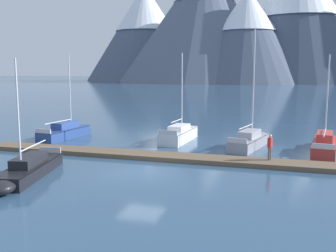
% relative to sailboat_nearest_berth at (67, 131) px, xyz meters
% --- Properties ---
extents(ground_plane, '(700.00, 700.00, 0.00)m').
position_rel_sailboat_nearest_berth_xyz_m(ground_plane, '(10.64, -9.92, -0.59)').
color(ground_plane, '#2D4C6B').
extents(mountain_west_summit, '(69.24, 69.24, 55.46)m').
position_rel_sailboat_nearest_berth_xyz_m(mountain_west_summit, '(-57.68, 192.24, 28.69)').
color(mountain_west_summit, '#4C566B').
rests_on(mountain_west_summit, ground).
extents(mountain_central_massif, '(89.84, 89.84, 62.77)m').
position_rel_sailboat_nearest_berth_xyz_m(mountain_central_massif, '(-19.20, 175.53, 31.66)').
color(mountain_central_massif, slate).
rests_on(mountain_central_massif, ground).
extents(mountain_shoulder_ridge, '(59.28, 59.28, 44.02)m').
position_rel_sailboat_nearest_berth_xyz_m(mountain_shoulder_ridge, '(4.08, 160.60, 22.50)').
color(mountain_shoulder_ridge, '#4C566B').
rests_on(mountain_shoulder_ridge, ground).
extents(mountain_east_summit, '(77.36, 77.36, 64.93)m').
position_rel_sailboat_nearest_berth_xyz_m(mountain_east_summit, '(27.42, 179.47, 33.87)').
color(mountain_east_summit, '#424C60').
rests_on(mountain_east_summit, ground).
extents(dock, '(27.35, 2.69, 0.30)m').
position_rel_sailboat_nearest_berth_xyz_m(dock, '(10.64, -5.92, -0.44)').
color(dock, brown).
rests_on(dock, ground).
extents(sailboat_nearest_berth, '(2.36, 6.84, 7.49)m').
position_rel_sailboat_nearest_berth_xyz_m(sailboat_nearest_berth, '(0.00, 0.00, 0.00)').
color(sailboat_nearest_berth, navy).
rests_on(sailboat_nearest_berth, ground).
extents(sailboat_second_berth, '(2.90, 7.49, 6.73)m').
position_rel_sailboat_nearest_berth_xyz_m(sailboat_second_berth, '(4.80, -12.74, -0.09)').
color(sailboat_second_berth, black).
rests_on(sailboat_second_berth, ground).
extents(sailboat_mid_dock_port, '(2.27, 6.71, 7.57)m').
position_rel_sailboat_nearest_berth_xyz_m(sailboat_mid_dock_port, '(10.33, 1.20, 0.02)').
color(sailboat_mid_dock_port, silver).
rests_on(sailboat_mid_dock_port, ground).
extents(sailboat_mid_dock_starboard, '(3.17, 7.15, 9.23)m').
position_rel_sailboat_nearest_berth_xyz_m(sailboat_mid_dock_starboard, '(16.46, -0.03, -0.02)').
color(sailboat_mid_dock_starboard, '#93939E').
rests_on(sailboat_mid_dock_starboard, ground).
extents(sailboat_far_berth, '(2.50, 7.68, 7.24)m').
position_rel_sailboat_nearest_berth_xyz_m(sailboat_far_berth, '(21.91, -0.45, 0.01)').
color(sailboat_far_berth, '#B2332D').
rests_on(sailboat_far_berth, ground).
extents(person_on_dock, '(0.34, 0.56, 1.69)m').
position_rel_sailboat_nearest_berth_xyz_m(person_on_dock, '(17.99, -5.72, 0.67)').
color(person_on_dock, brown).
rests_on(person_on_dock, dock).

